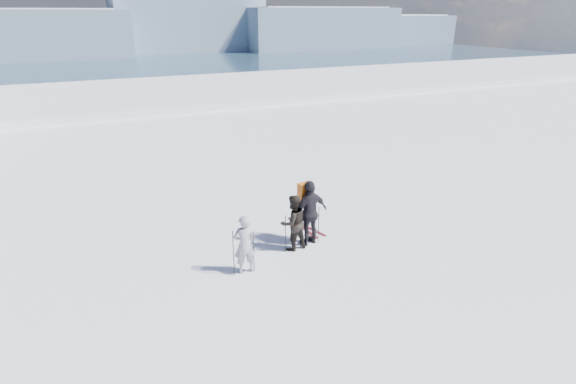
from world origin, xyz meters
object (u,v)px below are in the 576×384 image
at_px(skier_pack, 310,213).
at_px(skis_loose, 305,227).
at_px(skier_grey, 245,244).
at_px(skier_dark, 293,223).

bearing_deg(skier_pack, skis_loose, -118.47).
height_order(skier_grey, skis_loose, skier_grey).
distance_m(skier_dark, skier_pack, 0.62).
relative_size(skier_grey, skis_loose, 0.97).
bearing_deg(skier_pack, skier_grey, 7.63).
distance_m(skier_grey, skis_loose, 3.22).
relative_size(skier_grey, skier_pack, 0.83).
relative_size(skier_dark, skis_loose, 0.98).
xyz_separation_m(skier_grey, skier_dark, (1.68, 0.63, 0.01)).
xyz_separation_m(skier_grey, skier_pack, (2.28, 0.72, 0.17)).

